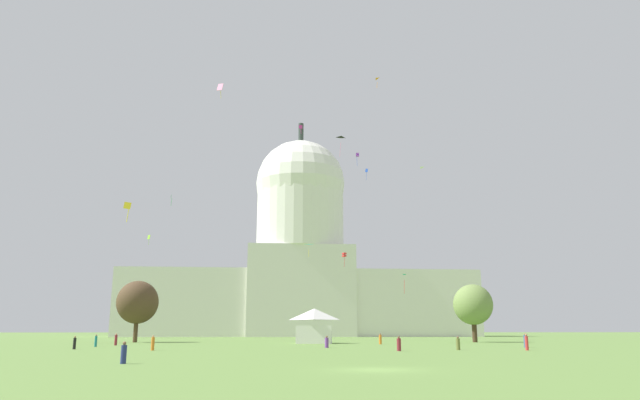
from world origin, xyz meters
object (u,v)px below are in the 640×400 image
(tree_west_mid, at_px, (138,302))
(kite_green_mid, at_px, (171,198))
(person_maroon_front_right, at_px, (399,344))
(kite_pink_high, at_px, (220,88))
(person_teal_near_tree_east, at_px, (96,341))
(person_black_mid_right, at_px, (75,343))
(person_olive_mid_left, at_px, (458,344))
(kite_orange_high, at_px, (376,79))
(kite_lime_mid, at_px, (149,238))
(kite_yellow_low, at_px, (127,207))
(tree_east_far, at_px, (473,305))
(person_denim_back_right, at_px, (525,341))
(kite_cyan_mid, at_px, (309,246))
(kite_blue_high, at_px, (367,172))
(kite_magenta_high, at_px, (301,127))
(kite_black_high, at_px, (341,139))
(person_red_lawn_far_right, at_px, (527,343))
(capitol_building, at_px, (300,263))
(kite_violet_high, at_px, (357,155))
(kite_turquoise_low, at_px, (402,276))
(kite_red_mid, at_px, (344,255))
(person_orange_near_tree_west, at_px, (153,343))
(person_orange_mid_center, at_px, (380,339))
(person_purple_near_tent, at_px, (327,342))
(person_maroon_back_left, at_px, (116,340))
(person_navy_front_center, at_px, (124,354))
(event_tent, at_px, (314,326))
(kite_white_mid, at_px, (420,168))

(tree_west_mid, relative_size, kite_green_mid, 3.92)
(person_maroon_front_right, bearing_deg, kite_pink_high, -139.63)
(person_teal_near_tree_east, bearing_deg, tree_west_mid, -77.60)
(person_black_mid_right, xyz_separation_m, person_olive_mid_left, (43.88, -6.27, -0.03))
(person_maroon_front_right, distance_m, kite_pink_high, 58.16)
(person_black_mid_right, distance_m, kite_orange_high, 85.92)
(kite_lime_mid, bearing_deg, tree_west_mid, 179.40)
(kite_orange_high, xyz_separation_m, kite_yellow_low, (-39.78, -49.64, -40.59))
(tree_east_far, height_order, kite_yellow_low, kite_yellow_low)
(person_denim_back_right, distance_m, kite_orange_high, 72.43)
(person_maroon_front_right, bearing_deg, person_denim_back_right, 122.71)
(kite_cyan_mid, distance_m, kite_blue_high, 42.14)
(kite_magenta_high, relative_size, kite_green_mid, 0.76)
(kite_lime_mid, distance_m, kite_black_high, 57.17)
(person_red_lawn_far_right, bearing_deg, kite_yellow_low, -41.83)
(person_denim_back_right, bearing_deg, capitol_building, 21.89)
(kite_violet_high, distance_m, kite_turquoise_low, 30.44)
(person_denim_back_right, xyz_separation_m, kite_red_mid, (-13.63, 74.16, 20.33))
(person_denim_back_right, height_order, person_orange_near_tree_west, person_denim_back_right)
(person_olive_mid_left, relative_size, kite_blue_high, 0.43)
(person_orange_mid_center, distance_m, kite_lime_mid, 77.40)
(kite_lime_mid, bearing_deg, kite_blue_high, -90.69)
(person_red_lawn_far_right, xyz_separation_m, person_purple_near_tent, (-21.28, 10.84, -0.18))
(person_orange_near_tree_west, relative_size, kite_cyan_mid, 0.62)
(person_maroon_back_left, xyz_separation_m, person_navy_front_center, (12.28, -46.39, -0.12))
(person_teal_near_tree_east, height_order, kite_violet_high, kite_violet_high)
(person_navy_front_center, distance_m, kite_violet_high, 101.72)
(person_navy_front_center, distance_m, kite_lime_mid, 109.89)
(tree_west_mid, height_order, person_olive_mid_left, tree_west_mid)
(event_tent, bearing_deg, kite_black_high, 76.48)
(kite_magenta_high, bearing_deg, person_navy_front_center, -93.07)
(person_red_lawn_far_right, bearing_deg, kite_violet_high, -118.76)
(person_maroon_back_left, height_order, person_maroon_front_right, person_maroon_back_left)
(person_maroon_front_right, relative_size, kite_cyan_mid, 0.60)
(tree_west_mid, distance_m, person_black_mid_right, 36.56)
(person_black_mid_right, xyz_separation_m, kite_red_mid, (41.77, 75.93, 20.43))
(kite_cyan_mid, height_order, kite_green_mid, kite_green_mid)
(kite_white_mid, bearing_deg, capitol_building, -179.05)
(person_purple_near_tent, bearing_deg, person_navy_front_center, -59.15)
(tree_west_mid, bearing_deg, person_orange_near_tree_west, -74.93)
(kite_cyan_mid, relative_size, kite_black_high, 0.61)
(tree_west_mid, relative_size, kite_red_mid, 2.95)
(capitol_building, height_order, tree_east_far, capitol_building)
(tree_east_far, bearing_deg, kite_orange_high, 133.92)
(person_maroon_back_left, bearing_deg, kite_lime_mid, -159.89)
(person_black_mid_right, bearing_deg, person_olive_mid_left, 19.35)
(person_purple_near_tent, xyz_separation_m, kite_cyan_mid, (1.40, 54.79, 20.08))
(person_navy_front_center, distance_m, person_olive_mid_left, 39.00)
(kite_violet_high, height_order, kite_green_mid, kite_violet_high)
(person_orange_mid_center, bearing_deg, tree_east_far, 125.69)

